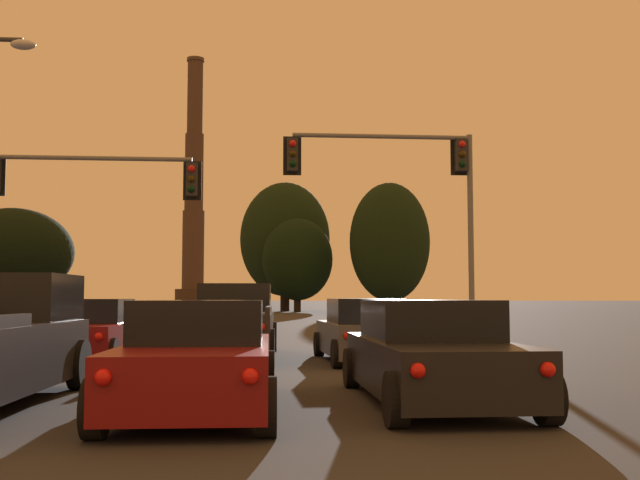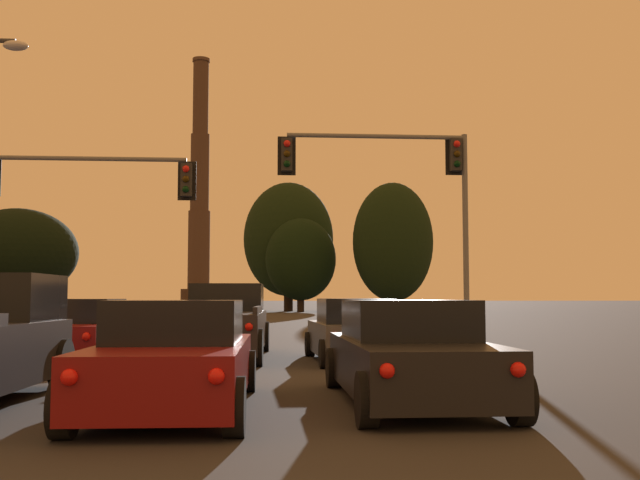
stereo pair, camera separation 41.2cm
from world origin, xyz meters
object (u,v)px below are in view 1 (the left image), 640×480
Objects in this scene: sedan_right_lane_second at (431,355)px; pickup_truck_center_lane_front at (232,324)px; traffic_light_overhead_right at (410,182)px; smokestack at (194,206)px; sedan_left_lane_front at (89,332)px; traffic_light_overhead_left at (59,197)px; hatchback_right_lane_front at (364,332)px; sedan_center_lane_second at (199,359)px.

pickup_truck_center_lane_front is (-3.06, 8.22, 0.14)m from sedan_right_lane_second.
traffic_light_overhead_right is 138.09m from smokestack.
sedan_left_lane_front is at bearing -86.01° from smokestack.
traffic_light_overhead_left is at bearing 111.80° from sedan_left_lane_front.
hatchback_right_lane_front is 3.44m from pickup_truck_center_lane_front.
hatchback_right_lane_front is 0.75× the size of pickup_truck_center_lane_front.
smokestack is (-13.11, 140.72, 19.89)m from pickup_truck_center_lane_front.
sedan_center_lane_second is 151.27m from smokestack.
sedan_right_lane_second is (-0.01, -6.69, 0.00)m from hatchback_right_lane_front.
sedan_right_lane_second is 8.78m from pickup_truck_center_lane_front.
sedan_left_lane_front is at bearing 172.04° from hatchback_right_lane_front.
traffic_light_overhead_right is 11.01m from traffic_light_overhead_left.
traffic_light_overhead_left is 136.92m from smokestack.
sedan_left_lane_front is 0.70× the size of traffic_light_overhead_right.
smokestack reaches higher than sedan_center_lane_second.
hatchback_right_lane_front is at bearing 89.53° from sedan_right_lane_second.
smokestack is at bearing 95.80° from sedan_center_lane_second.
sedan_left_lane_front is 143.36m from smokestack.
traffic_light_overhead_left reaches higher than sedan_right_lane_second.
hatchback_right_lane_front is at bearing -110.81° from traffic_light_overhead_right.
sedan_left_lane_front is at bearing -162.67° from pickup_truck_center_lane_front.
sedan_center_lane_second is at bearing -85.03° from smokestack.
traffic_light_overhead_right is at bearing 33.40° from sedan_left_lane_front.
traffic_light_overhead_left is at bearing 122.68° from sedan_right_lane_second.
sedan_right_lane_second is at bearing -56.92° from traffic_light_overhead_left.
smokestack reaches higher than traffic_light_overhead_right.
sedan_right_lane_second is (3.18, 0.43, 0.00)m from sedan_center_lane_second.
sedan_right_lane_second is 16.21m from traffic_light_overhead_left.
sedan_left_lane_front is 6.33m from hatchback_right_lane_front.
traffic_light_overhead_right reaches higher than sedan_left_lane_front.
sedan_left_lane_front and sedan_right_lane_second have the same top height.
hatchback_right_lane_front is (3.18, 7.12, -0.00)m from sedan_center_lane_second.
traffic_light_overhead_right is at bearing 67.11° from hatchback_right_lane_front.
pickup_truck_center_lane_front is 8.33m from traffic_light_overhead_left.
smokestack is (-16.17, 148.94, 20.03)m from sedan_right_lane_second.
hatchback_right_lane_front is 8.10m from traffic_light_overhead_right.
sedan_left_lane_front is 7.40m from traffic_light_overhead_left.
sedan_right_lane_second is (6.29, -7.34, 0.00)m from sedan_left_lane_front.
pickup_truck_center_lane_front is at bearing 15.70° from sedan_left_lane_front.
traffic_light_overhead_left is at bearing -86.80° from smokestack.
sedan_left_lane_front is 0.09× the size of smokestack.
sedan_center_lane_second is 15.22m from traffic_light_overhead_right.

